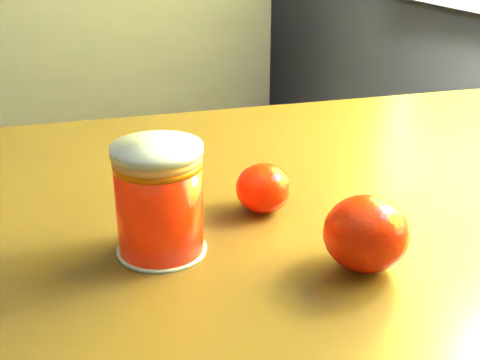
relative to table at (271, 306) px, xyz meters
name	(u,v)px	position (x,y,z in m)	size (l,w,h in m)	color
table	(271,306)	(0.00, 0.00, 0.00)	(1.15, 0.91, 0.77)	brown
juice_glass	(159,201)	(-0.12, -0.01, 0.15)	(0.08, 0.08, 0.10)	red
orange_front	(366,233)	(0.03, -0.11, 0.13)	(0.07, 0.07, 0.06)	red
orange_back	(263,188)	(0.00, 0.02, 0.12)	(0.06, 0.06, 0.05)	red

